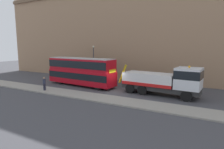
% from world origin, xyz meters
% --- Properties ---
extents(ground_plane, '(120.00, 120.00, 0.00)m').
position_xyz_m(ground_plane, '(0.00, 0.00, 0.00)').
color(ground_plane, '#424247').
extents(near_kerb, '(60.00, 2.80, 0.15)m').
position_xyz_m(near_kerb, '(0.00, -4.20, 0.07)').
color(near_kerb, gray).
rests_on(near_kerb, ground_plane).
extents(building_facade, '(60.00, 1.50, 16.00)m').
position_xyz_m(building_facade, '(0.00, 8.02, 8.07)').
color(building_facade, '#9E7A5B').
rests_on(building_facade, ground_plane).
extents(recovery_tow_truck, '(10.23, 3.38, 3.67)m').
position_xyz_m(recovery_tow_truck, '(5.75, 0.48, 1.76)').
color(recovery_tow_truck, '#2D2D2D').
rests_on(recovery_tow_truck, ground_plane).
extents(double_decker_bus, '(11.18, 3.46, 4.06)m').
position_xyz_m(double_decker_bus, '(-6.26, 0.52, 2.23)').
color(double_decker_bus, '#B70C19').
rests_on(double_decker_bus, ground_plane).
extents(pedestrian_onlooker, '(0.43, 0.48, 1.71)m').
position_xyz_m(pedestrian_onlooker, '(-8.10, -4.68, 0.99)').
color(pedestrian_onlooker, '#232333').
rests_on(pedestrian_onlooker, near_kerb).
extents(street_lamp, '(0.36, 0.36, 5.83)m').
position_xyz_m(street_lamp, '(-7.56, 5.82, 3.47)').
color(street_lamp, '#38383D').
rests_on(street_lamp, ground_plane).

